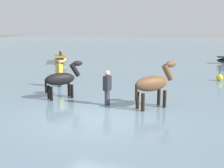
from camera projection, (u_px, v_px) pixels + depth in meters
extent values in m
plane|color=#666051|center=(94.00, 128.00, 10.05)|extent=(120.00, 120.00, 0.00)
cube|color=slate|center=(169.00, 76.00, 18.98)|extent=(90.00, 90.00, 0.31)
ellipsoid|color=brown|center=(151.00, 84.00, 11.09)|extent=(1.19, 1.40, 0.55)
cylinder|color=black|center=(159.00, 101.00, 11.61)|extent=(0.13, 0.13, 0.94)
cylinder|color=black|center=(164.00, 103.00, 11.33)|extent=(0.13, 0.13, 0.94)
cylinder|color=black|center=(137.00, 105.00, 11.14)|extent=(0.13, 0.13, 0.94)
cylinder|color=black|center=(143.00, 107.00, 10.86)|extent=(0.13, 0.13, 0.94)
cylinder|color=brown|center=(168.00, 72.00, 11.38)|extent=(0.47, 0.54, 0.63)
ellipsoid|color=brown|center=(171.00, 64.00, 11.39)|extent=(0.44, 0.50, 0.24)
cylinder|color=black|center=(136.00, 93.00, 10.82)|extent=(0.09, 0.09, 0.59)
ellipsoid|color=black|center=(60.00, 79.00, 12.56)|extent=(1.08, 1.29, 0.51)
cylinder|color=black|center=(69.00, 94.00, 13.04)|extent=(0.12, 0.12, 0.86)
cylinder|color=black|center=(72.00, 95.00, 12.79)|extent=(0.12, 0.12, 0.86)
cylinder|color=black|center=(49.00, 96.00, 12.60)|extent=(0.12, 0.12, 0.86)
cylinder|color=black|center=(51.00, 98.00, 12.34)|extent=(0.12, 0.12, 0.86)
cylinder|color=black|center=(75.00, 70.00, 12.83)|extent=(0.43, 0.50, 0.58)
ellipsoid|color=black|center=(78.00, 63.00, 12.85)|extent=(0.40, 0.46, 0.22)
cylinder|color=black|center=(46.00, 86.00, 12.30)|extent=(0.08, 0.08, 0.54)
ellipsoid|color=gold|center=(60.00, 59.00, 24.15)|extent=(2.38, 3.01, 0.50)
cube|color=olive|center=(60.00, 56.00, 24.09)|extent=(2.28, 2.89, 0.04)
cube|color=#232328|center=(60.00, 54.00, 24.06)|extent=(0.29, 0.32, 0.30)
sphere|color=#A37556|center=(60.00, 51.00, 24.02)|extent=(0.18, 0.18, 0.18)
cylinder|color=#383842|center=(107.00, 102.00, 11.65)|extent=(0.20, 0.20, 0.88)
cube|color=#232328|center=(107.00, 83.00, 11.51)|extent=(0.23, 0.34, 0.54)
sphere|color=tan|center=(107.00, 73.00, 11.44)|extent=(0.20, 0.20, 0.20)
cylinder|color=#383842|center=(60.00, 84.00, 14.99)|extent=(0.20, 0.20, 0.88)
cube|color=gold|center=(59.00, 70.00, 14.86)|extent=(0.38, 0.33, 0.54)
sphere|color=#A37556|center=(59.00, 62.00, 14.78)|extent=(0.20, 0.20, 0.20)
sphere|color=yellow|center=(219.00, 78.00, 16.53)|extent=(0.35, 0.35, 0.35)
cylinder|color=black|center=(220.00, 70.00, 16.45)|extent=(0.04, 0.04, 0.46)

